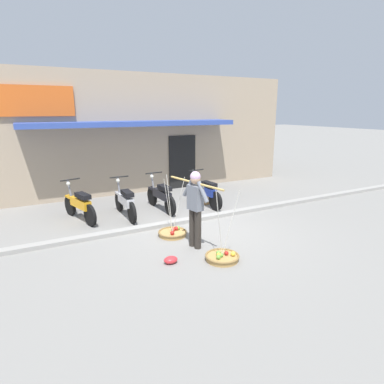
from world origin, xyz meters
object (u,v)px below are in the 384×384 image
object	(u,v)px
fruit_basket_right_side	(173,233)
plastic_litter_bag	(171,260)
motorcycle_third_in_row	(161,196)
fruit_vendor	(195,204)
motorcycle_nearest_shop	(80,205)
motorcycle_end_of_row	(205,192)
fruit_basket_left_side	(222,257)
wooden_crate	(201,199)
motorcycle_second_in_row	(125,202)

from	to	relation	value
fruit_basket_right_side	plastic_litter_bag	bearing A→B (deg)	-115.83
fruit_basket_right_side	motorcycle_third_in_row	distance (m)	2.11
fruit_vendor	fruit_basket_right_side	world-z (taller)	fruit_vendor
motorcycle_nearest_shop	motorcycle_end_of_row	world-z (taller)	same
motorcycle_end_of_row	plastic_litter_bag	distance (m)	4.05
fruit_basket_left_side	wooden_crate	bearing A→B (deg)	66.71
motorcycle_third_in_row	plastic_litter_bag	distance (m)	3.53
plastic_litter_bag	wooden_crate	xyz separation A→B (m)	(2.57, 3.35, 0.09)
fruit_basket_left_side	wooden_crate	xyz separation A→B (m)	(1.60, 3.71, 0.09)
fruit_vendor	motorcycle_third_in_row	bearing A→B (deg)	82.66
fruit_vendor	motorcycle_second_in_row	bearing A→B (deg)	105.73
plastic_litter_bag	motorcycle_end_of_row	bearing A→B (deg)	50.75
fruit_basket_left_side	motorcycle_end_of_row	world-z (taller)	fruit_basket_left_side
motorcycle_nearest_shop	plastic_litter_bag	xyz separation A→B (m)	(1.15, -3.47, -0.38)
wooden_crate	fruit_basket_right_side	bearing A→B (deg)	-133.44
motorcycle_nearest_shop	plastic_litter_bag	size ratio (longest dim) A/B	6.34
motorcycle_end_of_row	plastic_litter_bag	xyz separation A→B (m)	(-2.55, -3.12, -0.38)
wooden_crate	motorcycle_end_of_row	bearing A→B (deg)	-95.24
fruit_basket_left_side	plastic_litter_bag	size ratio (longest dim) A/B	5.19
fruit_basket_left_side	plastic_litter_bag	bearing A→B (deg)	159.68
motorcycle_end_of_row	wooden_crate	size ratio (longest dim) A/B	4.14
fruit_basket_right_side	motorcycle_end_of_row	world-z (taller)	fruit_basket_right_side
motorcycle_second_in_row	wooden_crate	size ratio (longest dim) A/B	4.14
motorcycle_end_of_row	fruit_basket_left_side	bearing A→B (deg)	-114.37
motorcycle_end_of_row	fruit_vendor	bearing A→B (deg)	-123.46
motorcycle_nearest_shop	motorcycle_end_of_row	xyz separation A→B (m)	(3.69, -0.35, 0.00)
fruit_basket_right_side	motorcycle_end_of_row	bearing A→B (deg)	43.44
motorcycle_end_of_row	wooden_crate	distance (m)	0.37
fruit_basket_right_side	motorcycle_third_in_row	world-z (taller)	fruit_basket_right_side
motorcycle_end_of_row	motorcycle_third_in_row	bearing A→B (deg)	172.02
motorcycle_second_in_row	wooden_crate	distance (m)	2.56
fruit_vendor	motorcycle_end_of_row	distance (m)	3.22
plastic_litter_bag	fruit_vendor	bearing A→B (deg)	30.57
motorcycle_second_in_row	motorcycle_nearest_shop	bearing A→B (deg)	166.98
fruit_basket_right_side	motorcycle_third_in_row	xyz separation A→B (m)	(0.54, 2.01, 0.38)
motorcycle_second_in_row	plastic_litter_bag	bearing A→B (deg)	-90.59
fruit_basket_right_side	wooden_crate	size ratio (longest dim) A/B	3.30
fruit_basket_left_side	plastic_litter_bag	distance (m)	1.04
fruit_basket_left_side	motorcycle_nearest_shop	distance (m)	4.39
motorcycle_nearest_shop	wooden_crate	xyz separation A→B (m)	(3.72, -0.12, -0.29)
fruit_basket_right_side	plastic_litter_bag	xyz separation A→B (m)	(-0.63, -1.30, -0.00)
fruit_vendor	plastic_litter_bag	world-z (taller)	fruit_vendor
motorcycle_end_of_row	plastic_litter_bag	size ratio (longest dim) A/B	6.50
fruit_vendor	wooden_crate	bearing A→B (deg)	58.41
fruit_vendor	fruit_basket_left_side	world-z (taller)	fruit_vendor
fruit_basket_left_side	motorcycle_third_in_row	world-z (taller)	fruit_basket_left_side
plastic_litter_bag	fruit_basket_left_side	bearing A→B (deg)	-20.32
motorcycle_third_in_row	plastic_litter_bag	size ratio (longest dim) A/B	6.51
motorcycle_nearest_shop	motorcycle_third_in_row	world-z (taller)	same
motorcycle_end_of_row	plastic_litter_bag	bearing A→B (deg)	-129.25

